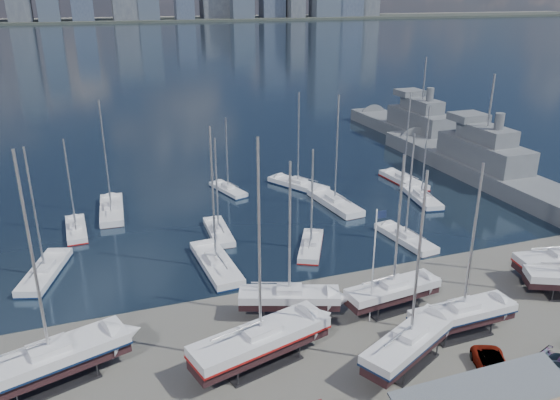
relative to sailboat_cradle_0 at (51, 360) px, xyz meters
name	(u,v)px	position (x,y,z in m)	size (l,w,h in m)	color
ground	(378,328)	(26.96, -1.69, -2.20)	(1400.00, 1400.00, 0.00)	#605E59
water	(119,43)	(26.96, 308.31, -2.35)	(1400.00, 600.00, 0.40)	#19293B
far_shore	(99,21)	(26.96, 568.31, -1.10)	(1400.00, 80.00, 2.20)	#2D332D
sailboat_cradle_0	(51,360)	(0.00, 0.00, 0.00)	(12.04, 6.61, 18.55)	#2D2D33
sailboat_cradle_1	(261,340)	(15.57, -2.99, 0.01)	(12.18, 6.24, 18.74)	#2D2D33
sailboat_cradle_2	(289,297)	(20.09, 2.63, -0.18)	(9.43, 5.51, 14.95)	#2D2D33
sailboat_cradle_3	(410,342)	(26.67, -7.04, -0.11)	(10.35, 7.06, 16.37)	#2D2D33
sailboat_cradle_4	(393,290)	(29.61, 0.55, -0.17)	(9.48, 3.58, 15.17)	#2D2D33
sailboat_cradle_5	(463,314)	(33.21, -4.97, -0.15)	(9.72, 2.95, 15.64)	#2D2D33
sailboat_moored_0	(45,273)	(-1.41, 18.53, -1.90)	(5.55, 10.22, 14.71)	black
sailboat_moored_1	(76,230)	(1.74, 29.26, -1.89)	(2.64, 8.44, 12.49)	black
sailboat_moored_2	(112,211)	(6.31, 34.22, -1.88)	(3.56, 10.78, 16.05)	black
sailboat_moored_3	(216,265)	(15.97, 14.19, -1.89)	(3.71, 11.12, 16.38)	black
sailboat_moored_4	(219,233)	(18.27, 22.51, -1.88)	(2.65, 8.57, 12.83)	black
sailboat_moored_5	(228,190)	(23.27, 37.19, -1.89)	(4.34, 8.18, 11.77)	black
sailboat_moored_6	(311,247)	(27.42, 15.01, -1.89)	(5.98, 8.56, 12.59)	black
sailboat_moored_7	(335,204)	(35.86, 26.57, -1.88)	(4.12, 11.04, 16.29)	black
sailboat_moored_8	(298,186)	(33.84, 35.55, -1.90)	(7.39, 10.31, 15.23)	black
sailboat_moored_9	(405,239)	(38.92, 13.19, -1.88)	(3.64, 9.42, 13.86)	black
sailboat_moored_10	(421,198)	(48.50, 24.50, -1.90)	(4.11, 9.80, 14.20)	black
sailboat_moored_11	(403,181)	(50.19, 31.95, -1.90)	(3.43, 10.01, 14.72)	black
naval_ship_east	(482,169)	(63.03, 29.71, -0.54)	(7.77, 46.93, 18.22)	#5A5E64
naval_ship_west	(419,133)	(66.92, 53.44, -0.54)	(7.95, 45.25, 18.06)	#5A5E64
car_c	(494,368)	(32.18, -10.46, -1.47)	(2.43, 5.26, 1.46)	gray
flagpole	(374,259)	(26.81, -0.48, 4.05)	(0.97, 0.12, 10.96)	white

